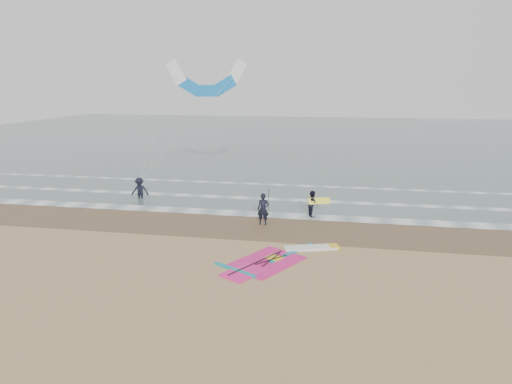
% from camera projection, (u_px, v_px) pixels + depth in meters
% --- Properties ---
extents(ground, '(120.00, 120.00, 0.00)m').
position_uv_depth(ground, '(276.00, 271.00, 19.45)').
color(ground, tan).
rests_on(ground, ground).
extents(sea_water, '(120.00, 80.00, 0.02)m').
position_uv_depth(sea_water, '(322.00, 138.00, 65.34)').
color(sea_water, '#47605E').
rests_on(sea_water, ground).
extents(wet_sand_band, '(120.00, 5.00, 0.01)m').
position_uv_depth(wet_sand_band, '(291.00, 228.00, 25.18)').
color(wet_sand_band, brown).
rests_on(wet_sand_band, ground).
extents(foam_waterline, '(120.00, 9.15, 0.02)m').
position_uv_depth(foam_waterline, '(298.00, 206.00, 29.42)').
color(foam_waterline, white).
rests_on(foam_waterline, ground).
extents(windsurf_rig, '(5.49, 5.20, 0.13)m').
position_uv_depth(windsurf_rig, '(279.00, 258.00, 20.76)').
color(windsurf_rig, white).
rests_on(windsurf_rig, ground).
extents(person_standing, '(0.68, 0.47, 1.80)m').
position_uv_depth(person_standing, '(263.00, 209.00, 25.54)').
color(person_standing, black).
rests_on(person_standing, ground).
extents(person_walking, '(0.84, 0.94, 1.58)m').
position_uv_depth(person_walking, '(312.00, 204.00, 27.14)').
color(person_walking, black).
rests_on(person_walking, ground).
extents(person_wading, '(1.25, 0.80, 1.84)m').
position_uv_depth(person_wading, '(140.00, 186.00, 31.19)').
color(person_wading, black).
rests_on(person_wading, ground).
extents(held_pole, '(0.17, 0.86, 1.82)m').
position_uv_depth(held_pole, '(268.00, 202.00, 25.39)').
color(held_pole, black).
rests_on(held_pole, ground).
extents(carried_kiteboard, '(1.30, 0.51, 0.39)m').
position_uv_depth(carried_kiteboard, '(319.00, 201.00, 26.93)').
color(carried_kiteboard, yellow).
rests_on(carried_kiteboard, ground).
extents(surf_kite, '(6.68, 4.74, 8.25)m').
position_uv_depth(surf_kite, '(206.00, 82.00, 33.38)').
color(surf_kite, white).
rests_on(surf_kite, ground).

